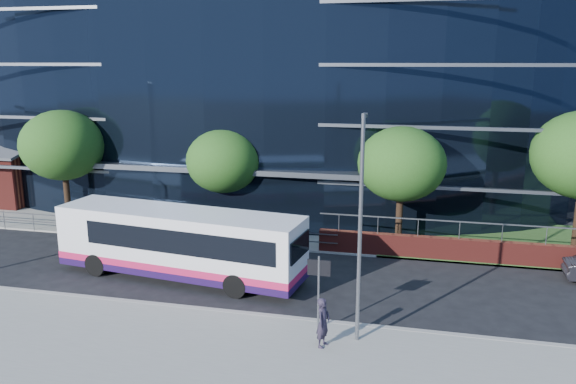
% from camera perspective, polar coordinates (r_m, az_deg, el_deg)
% --- Properties ---
extents(ground, '(200.00, 200.00, 0.00)m').
position_cam_1_polar(ground, '(23.97, -7.09, -11.05)').
color(ground, black).
rests_on(ground, ground).
extents(pavement_near, '(80.00, 8.00, 0.15)m').
position_cam_1_polar(pavement_near, '(19.84, -12.24, -16.49)').
color(pavement_near, gray).
rests_on(pavement_near, ground).
extents(kerb, '(80.00, 0.25, 0.16)m').
position_cam_1_polar(kerb, '(23.09, -7.96, -11.84)').
color(kerb, gray).
rests_on(kerb, ground).
extents(yellow_line_outer, '(80.00, 0.08, 0.01)m').
position_cam_1_polar(yellow_line_outer, '(23.29, -7.78, -11.81)').
color(yellow_line_outer, gold).
rests_on(yellow_line_outer, ground).
extents(yellow_line_inner, '(80.00, 0.08, 0.01)m').
position_cam_1_polar(yellow_line_inner, '(23.42, -7.65, -11.66)').
color(yellow_line_inner, gold).
rests_on(yellow_line_inner, ground).
extents(far_forecourt, '(50.00, 8.00, 0.10)m').
position_cam_1_polar(far_forecourt, '(35.69, -10.13, -2.89)').
color(far_forecourt, gray).
rests_on(far_forecourt, ground).
extents(glass_office, '(44.00, 23.10, 16.00)m').
position_cam_1_polar(glass_office, '(42.99, -2.85, 10.76)').
color(glass_office, black).
rests_on(glass_office, ground).
extents(guard_railings, '(24.00, 0.05, 1.10)m').
position_cam_1_polar(guard_railings, '(32.90, -16.12, -3.19)').
color(guard_railings, slate).
rests_on(guard_railings, ground).
extents(street_sign, '(0.85, 0.09, 2.80)m').
position_cam_1_polar(street_sign, '(20.63, 3.15, -8.60)').
color(street_sign, slate).
rests_on(street_sign, pavement_near).
extents(tree_far_a, '(4.95, 4.95, 6.98)m').
position_cam_1_polar(tree_far_a, '(36.36, -21.93, 4.42)').
color(tree_far_a, black).
rests_on(tree_far_a, ground).
extents(tree_far_b, '(4.29, 4.29, 6.05)m').
position_cam_1_polar(tree_far_b, '(32.32, -6.56, 3.13)').
color(tree_far_b, black).
rests_on(tree_far_b, ground).
extents(tree_far_c, '(4.62, 4.62, 6.51)m').
position_cam_1_polar(tree_far_c, '(29.95, 11.46, 2.79)').
color(tree_far_c, black).
rests_on(tree_far_c, ground).
extents(streetlight_east, '(0.15, 0.77, 8.00)m').
position_cam_1_polar(streetlight_east, '(19.14, 7.37, -3.18)').
color(streetlight_east, slate).
rests_on(streetlight_east, pavement_near).
extents(city_bus, '(11.97, 4.19, 3.17)m').
position_cam_1_polar(city_bus, '(26.21, -10.78, -5.10)').
color(city_bus, white).
rests_on(city_bus, ground).
extents(pedestrian, '(0.58, 0.74, 1.77)m').
position_cam_1_polar(pedestrian, '(19.82, 3.59, -13.08)').
color(pedestrian, '#272131').
rests_on(pedestrian, pavement_near).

